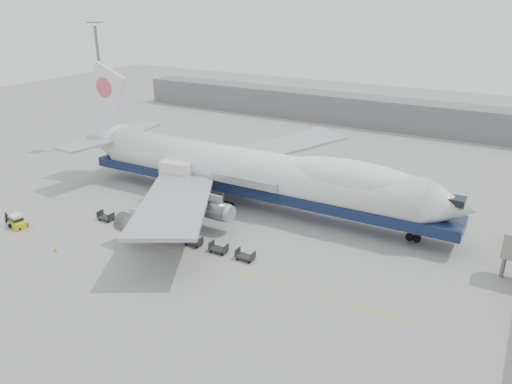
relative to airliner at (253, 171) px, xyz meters
The scene contains 16 objects.
ground 13.27m from the airliner, 93.08° to the right, with size 260.00×260.00×0.00m, color gray.
apron_line 18.87m from the airliner, 92.05° to the right, with size 60.00×0.15×0.01m, color gold.
hangar 59.01m from the airliner, 100.40° to the left, with size 110.00×8.00×7.00m, color slate.
floodlight_mast 45.14m from the airliner, 164.28° to the left, with size 2.40×2.40×25.43m.
airliner is the anchor object (origin of this frame).
catering_truck 12.41m from the airliner, 163.43° to the right, with size 5.82×4.37×6.21m.
baggage_tug 34.22m from the airliner, 136.95° to the right, with size 2.82×1.89×1.90m.
ground_worker 35.74m from the airliner, 138.78° to the right, with size 0.71×0.46×1.94m, color black.
traffic_cone 29.68m from the airliner, 119.70° to the right, with size 0.43×0.43×0.64m.
dolly_0 22.57m from the airliner, 135.94° to the right, with size 2.30×1.35×1.30m.
dolly_1 20.03m from the airliner, 127.88° to the right, with size 2.30×1.35×1.30m.
dolly_2 17.99m from the airliner, 117.60° to the right, with size 2.30×1.35×1.30m.
dolly_3 16.63m from the airliner, 104.98° to the right, with size 2.30×1.35×1.30m.
dolly_4 16.12m from the airliner, 90.71° to the right, with size 2.30×1.35×1.30m.
dolly_5 16.54m from the airliner, 76.35° to the right, with size 2.30×1.35×1.30m.
dolly_6 17.82m from the airliner, 63.52° to the right, with size 2.30×1.35×1.30m.
Camera 1 is at (36.03, -49.48, 30.40)m, focal length 35.00 mm.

